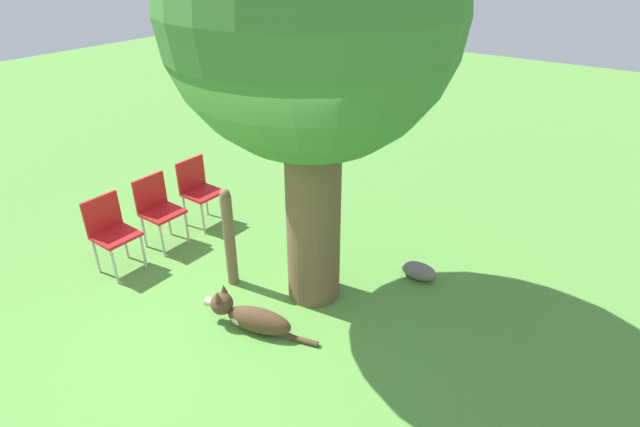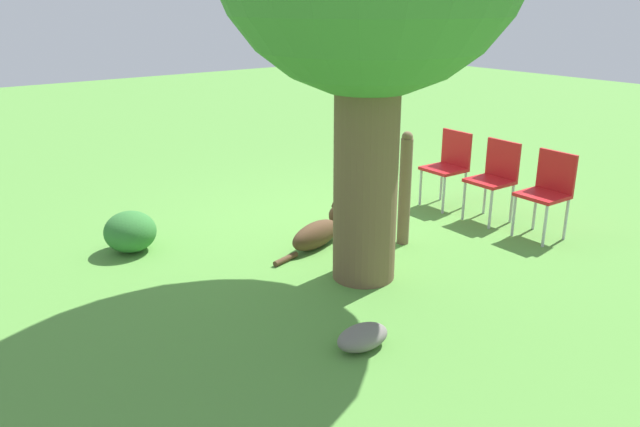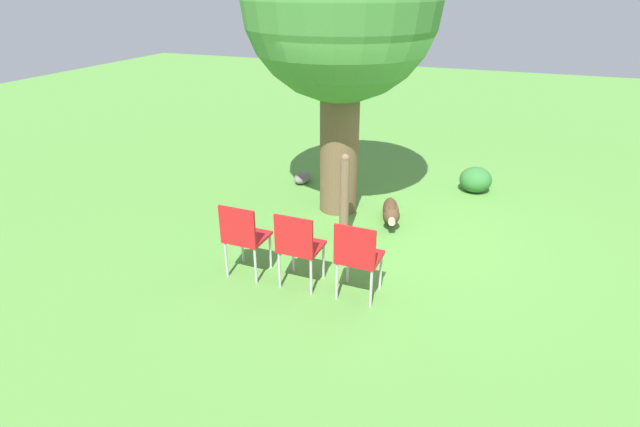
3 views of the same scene
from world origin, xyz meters
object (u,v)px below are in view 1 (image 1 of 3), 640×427
Objects in this scene: red_chair_0 at (111,229)px; red_chair_2 at (198,187)px; oak_tree at (312,18)px; fence_post at (229,237)px; red_chair_1 at (158,206)px; dog at (249,316)px.

red_chair_0 is 1.00× the size of red_chair_2.
oak_tree is 3.20m from red_chair_2.
fence_post is 1.53m from red_chair_2.
fence_post is at bearing -2.43° from red_chair_1.
dog is 2.11m from red_chair_1.
dog is 1.31× the size of red_chair_0.
oak_tree is 3.60× the size of fence_post.
dog is 0.94m from fence_post.
oak_tree reaches higher than red_chair_1.
dog is at bearing -14.29° from red_chair_1.
fence_post reaches higher than red_chair_0.
red_chair_1 is at bearing -30.59° from dog.
oak_tree is at bearing 23.32° from fence_post.
dog is 1.31× the size of red_chair_1.
oak_tree is 2.82m from dog.
red_chair_0 is at bearing -87.88° from red_chair_1.
red_chair_1 reaches higher than dog.
fence_post reaches higher than dog.
red_chair_0 is (-2.17, -0.95, -2.31)m from oak_tree.
dog is 2.39m from red_chair_2.
red_chair_2 is (-2.01, 1.23, 0.38)m from dog.
oak_tree reaches higher than red_chair_2.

